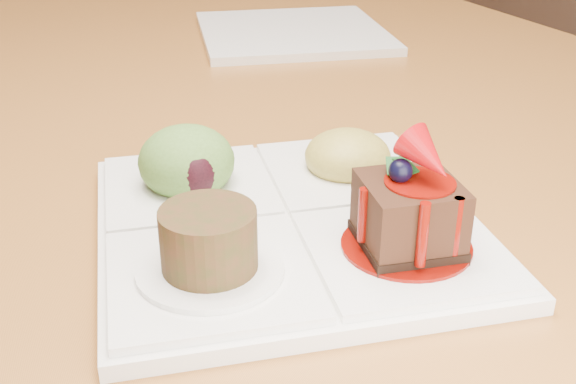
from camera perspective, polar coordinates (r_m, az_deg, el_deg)
name	(u,v)px	position (r m, az deg, el deg)	size (l,w,h in m)	color
dining_table	(198,69)	(1.18, -7.16, 9.65)	(1.00, 1.80, 0.75)	#9F6729
sampler_plate	(284,205)	(0.54, -0.31, -1.07)	(0.33, 0.33, 0.11)	white
second_plate	(292,33)	(1.09, 0.36, 12.49)	(0.27, 0.27, 0.01)	white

